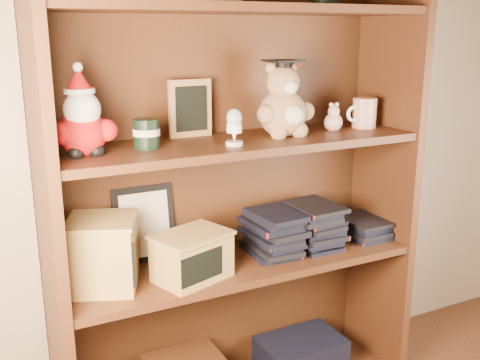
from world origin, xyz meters
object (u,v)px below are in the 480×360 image
(bookcase, at_px, (232,189))
(teacher_mug, at_px, (364,113))
(treats_box, at_px, (103,253))
(grad_teddy_bear, at_px, (284,107))

(bookcase, xyz_separation_m, teacher_mug, (0.48, -0.05, 0.22))
(treats_box, bearing_deg, bookcase, 6.66)
(bookcase, bearing_deg, teacher_mug, -5.99)
(teacher_mug, bearing_deg, grad_teddy_bear, -178.70)
(grad_teddy_bear, bearing_deg, treats_box, 179.37)
(grad_teddy_bear, distance_m, teacher_mug, 0.33)
(treats_box, bearing_deg, teacher_mug, 0.06)
(teacher_mug, relative_size, treats_box, 0.47)
(bookcase, xyz_separation_m, treats_box, (-0.44, -0.05, -0.12))
(bookcase, xyz_separation_m, grad_teddy_bear, (0.15, -0.06, 0.26))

